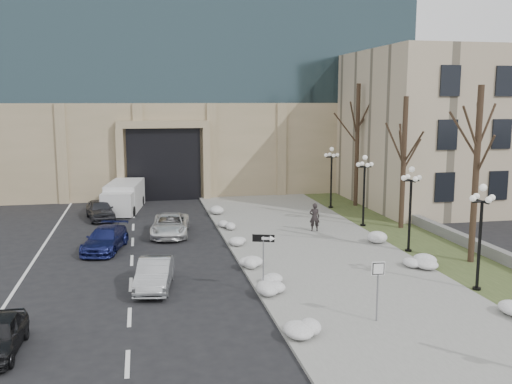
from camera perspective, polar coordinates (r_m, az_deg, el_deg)
ground at (r=18.47m, az=8.79°, el=-17.52°), size 160.00×160.00×0.00m
sidewalk at (r=31.96m, az=6.00°, el=-5.74°), size 9.00×40.00×0.12m
curb at (r=30.93m, az=-2.02°, el=-6.18°), size 0.30×40.00×0.14m
grass_strip at (r=34.44m, az=16.41°, el=-4.99°), size 4.00×40.00×0.10m
stone_wall at (r=37.02m, az=17.73°, el=-3.60°), size 0.50×30.00×0.70m
classical_building at (r=51.64m, az=21.31°, el=6.06°), size 22.00×18.12×12.00m
car_b at (r=25.83m, az=-10.11°, el=-8.07°), size 1.97×4.20×1.33m
car_c at (r=32.72m, az=-14.84°, el=-4.58°), size 2.78×4.76×1.30m
car_d at (r=35.52m, az=-8.57°, el=-3.27°), size 2.73×4.97×1.32m
car_e at (r=41.22m, az=-15.31°, el=-1.71°), size 2.44×4.34×1.39m
pedestrian at (r=35.91m, az=5.87°, el=-2.52°), size 0.73×0.57×1.77m
box_truck at (r=44.10m, az=-13.09°, el=-0.52°), size 3.16×6.78×2.07m
one_way_sign at (r=24.21m, az=1.13°, el=-5.36°), size 0.97×0.47×2.64m
keep_sign at (r=21.69m, az=12.10°, el=-8.46°), size 0.52×0.09×2.40m
snow_clump_b at (r=20.44m, az=5.30°, el=-13.79°), size 1.10×1.60×0.36m
snow_clump_c at (r=24.23m, az=2.06°, el=-10.01°), size 1.10×1.60×0.36m
snow_clump_d at (r=28.05m, az=-0.46°, el=-7.30°), size 1.10×1.60×0.36m
snow_clump_e at (r=32.82m, az=-1.77°, el=-4.86°), size 1.10×1.60×0.36m
snow_clump_f at (r=36.66m, az=-2.82°, el=-3.36°), size 1.10×1.60×0.36m
snow_clump_g at (r=41.62m, az=-3.97°, el=-1.86°), size 1.10×1.60×0.36m
snow_clump_i at (r=29.38m, az=16.11°, el=-6.91°), size 1.10×1.60×0.36m
snow_clump_j at (r=33.83m, az=12.01°, el=-4.63°), size 1.10×1.60×0.36m
snow_clump_k at (r=29.72m, az=16.85°, el=-6.76°), size 1.10×1.60×0.36m
snow_clump_l at (r=25.93m, az=0.95°, el=-8.70°), size 1.10×1.60×0.36m
lamppost_a at (r=26.22m, az=21.57°, el=-2.89°), size 1.18×1.18×4.76m
lamppost_b at (r=31.75m, az=15.20°, el=-0.54°), size 1.18×1.18×4.76m
lamppost_c at (r=37.59m, az=10.78°, el=1.09°), size 1.18×1.18×4.76m
lamppost_d at (r=43.62m, az=7.55°, el=2.28°), size 1.18×1.18×4.76m
tree_near at (r=30.35m, az=21.27°, el=3.96°), size 3.20×3.20×9.00m
tree_mid at (r=37.33m, az=14.61°, el=4.66°), size 3.20×3.20×8.50m
tree_far at (r=44.60m, az=10.12°, el=6.34°), size 3.20×3.20×9.50m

